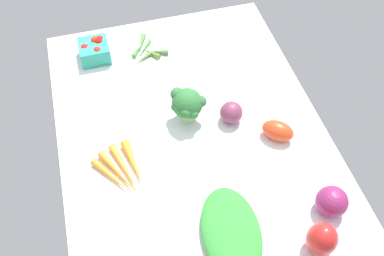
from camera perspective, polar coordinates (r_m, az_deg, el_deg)
tablecloth at (r=125.79cm, az=0.00°, el=-0.82°), size 104.00×76.00×2.00cm
berry_basket at (r=146.79cm, az=-12.74°, el=10.03°), size 9.53×9.53×6.91cm
red_onion_center at (r=125.66cm, az=5.21°, el=2.05°), size 6.72×6.72×6.72cm
okra_pile at (r=147.37cm, az=-6.06°, el=10.11°), size 14.28×13.03×1.89cm
bell_pepper_red at (r=107.65cm, az=16.79°, el=-13.88°), size 7.97×7.97×10.29cm
roma_tomato at (r=124.11cm, az=11.27°, el=-0.36°), size 10.33×10.77×5.75cm
leafy_greens_clump at (r=107.66cm, az=5.18°, el=-13.48°), size 25.74×17.00×4.41cm
red_onion_near_basket at (r=114.06cm, az=17.99°, el=-9.23°), size 8.08×8.08×8.08cm
broccoli_head at (r=122.79cm, az=-0.57°, el=3.19°), size 9.74×10.25×11.37cm
carrot_bunch at (r=117.98cm, az=-9.02°, el=-5.47°), size 17.51×13.82×2.66cm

